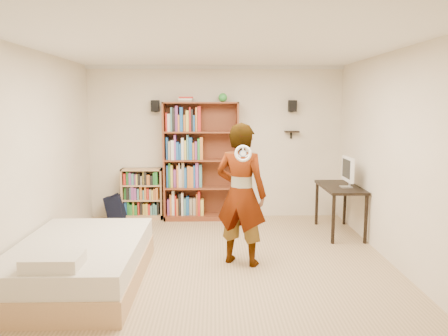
# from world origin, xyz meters

# --- Properties ---
(ground) EXTENTS (4.50, 5.00, 0.01)m
(ground) POSITION_xyz_m (0.00, 0.00, 0.00)
(ground) COLOR tan
(ground) RESTS_ON ground
(room_shell) EXTENTS (4.52, 5.02, 2.71)m
(room_shell) POSITION_xyz_m (0.00, 0.00, 1.76)
(room_shell) COLOR silver
(room_shell) RESTS_ON ground
(crown_molding) EXTENTS (4.50, 5.00, 0.06)m
(crown_molding) POSITION_xyz_m (0.00, 0.00, 2.67)
(crown_molding) COLOR silver
(crown_molding) RESTS_ON room_shell
(speaker_left) EXTENTS (0.14, 0.12, 0.20)m
(speaker_left) POSITION_xyz_m (-1.05, 2.40, 2.00)
(speaker_left) COLOR black
(speaker_left) RESTS_ON room_shell
(speaker_right) EXTENTS (0.14, 0.12, 0.20)m
(speaker_right) POSITION_xyz_m (1.35, 2.40, 2.00)
(speaker_right) COLOR black
(speaker_right) RESTS_ON room_shell
(wall_shelf) EXTENTS (0.25, 0.16, 0.02)m
(wall_shelf) POSITION_xyz_m (1.35, 2.41, 1.55)
(wall_shelf) COLOR black
(wall_shelf) RESTS_ON room_shell
(tall_bookshelf) EXTENTS (1.31, 0.38, 2.07)m
(tall_bookshelf) POSITION_xyz_m (-0.26, 2.31, 1.03)
(tall_bookshelf) COLOR brown
(tall_bookshelf) RESTS_ON ground
(low_bookshelf) EXTENTS (0.72, 0.27, 0.90)m
(low_bookshelf) POSITION_xyz_m (-1.31, 2.36, 0.45)
(low_bookshelf) COLOR tan
(low_bookshelf) RESTS_ON ground
(computer_desk) EXTENTS (0.56, 1.12, 0.76)m
(computer_desk) POSITION_xyz_m (1.95, 1.38, 0.38)
(computer_desk) COLOR black
(computer_desk) RESTS_ON ground
(imac) EXTENTS (0.10, 0.47, 0.47)m
(imac) POSITION_xyz_m (2.00, 1.26, 1.00)
(imac) COLOR white
(imac) RESTS_ON computer_desk
(daybed) EXTENTS (1.37, 2.10, 0.62)m
(daybed) POSITION_xyz_m (-1.55, -0.52, 0.31)
(daybed) COLOR silver
(daybed) RESTS_ON ground
(person) EXTENTS (0.78, 0.66, 1.81)m
(person) POSITION_xyz_m (0.31, 0.09, 0.90)
(person) COLOR black
(person) RESTS_ON ground
(wii_wheel) EXTENTS (0.20, 0.08, 0.20)m
(wii_wheel) POSITION_xyz_m (0.31, -0.25, 1.46)
(wii_wheel) COLOR white
(wii_wheel) RESTS_ON person
(navy_bag) EXTENTS (0.38, 0.29, 0.46)m
(navy_bag) POSITION_xyz_m (-1.77, 2.25, 0.23)
(navy_bag) COLOR black
(navy_bag) RESTS_ON ground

